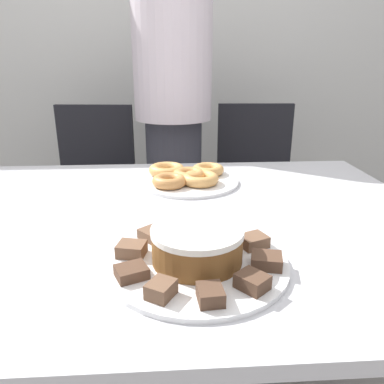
# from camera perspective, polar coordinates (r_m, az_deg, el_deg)

# --- Properties ---
(wall_back) EXTENTS (8.00, 0.05, 2.60)m
(wall_back) POSITION_cam_1_polar(r_m,az_deg,el_deg) (2.52, -4.64, 23.61)
(wall_back) COLOR silver
(wall_back) RESTS_ON ground_plane
(table) EXTENTS (1.46, 1.03, 0.73)m
(table) POSITION_cam_1_polar(r_m,az_deg,el_deg) (1.01, -4.90, -7.88)
(table) COLOR silver
(table) RESTS_ON ground_plane
(person_standing) EXTENTS (0.36, 0.36, 1.73)m
(person_standing) POSITION_cam_1_polar(r_m,az_deg,el_deg) (1.79, -2.88, 12.89)
(person_standing) COLOR #383842
(person_standing) RESTS_ON ground_plane
(office_chair_left) EXTENTS (0.48, 0.48, 0.90)m
(office_chair_left) POSITION_cam_1_polar(r_m,az_deg,el_deg) (1.98, -14.89, -1.42)
(office_chair_left) COLOR black
(office_chair_left) RESTS_ON ground_plane
(office_chair_right) EXTENTS (0.46, 0.46, 0.90)m
(office_chair_right) POSITION_cam_1_polar(r_m,az_deg,el_deg) (1.99, 9.75, -0.90)
(office_chair_right) COLOR black
(office_chair_right) RESTS_ON ground_plane
(plate_cake) EXTENTS (0.36, 0.36, 0.01)m
(plate_cake) POSITION_cam_1_polar(r_m,az_deg,el_deg) (0.75, 0.78, -10.71)
(plate_cake) COLOR white
(plate_cake) RESTS_ON table
(plate_donuts) EXTENTS (0.32, 0.32, 0.01)m
(plate_donuts) POSITION_cam_1_polar(r_m,az_deg,el_deg) (1.23, -0.47, 1.62)
(plate_donuts) COLOR white
(plate_donuts) RESTS_ON table
(frosted_cake) EXTENTS (0.18, 0.18, 0.07)m
(frosted_cake) POSITION_cam_1_polar(r_m,az_deg,el_deg) (0.73, 0.80, -8.01)
(frosted_cake) COLOR brown
(frosted_cake) RESTS_ON plate_cake
(lamington_0) EXTENTS (0.07, 0.08, 0.02)m
(lamington_0) POSITION_cam_1_polar(r_m,az_deg,el_deg) (0.85, 4.85, -5.73)
(lamington_0) COLOR #513828
(lamington_0) RESTS_ON plate_cake
(lamington_1) EXTENTS (0.05, 0.06, 0.03)m
(lamington_1) POSITION_cam_1_polar(r_m,az_deg,el_deg) (0.85, -0.66, -5.27)
(lamington_1) COLOR brown
(lamington_1) RESTS_ON plate_cake
(lamington_2) EXTENTS (0.08, 0.08, 0.02)m
(lamington_2) POSITION_cam_1_polar(r_m,az_deg,el_deg) (0.83, -5.81, -6.43)
(lamington_2) COLOR brown
(lamington_2) RESTS_ON plate_cake
(lamington_3) EXTENTS (0.06, 0.06, 0.03)m
(lamington_3) POSITION_cam_1_polar(r_m,az_deg,el_deg) (0.77, -9.19, -8.60)
(lamington_3) COLOR brown
(lamington_3) RESTS_ON plate_cake
(lamington_4) EXTENTS (0.07, 0.06, 0.02)m
(lamington_4) POSITION_cam_1_polar(r_m,az_deg,el_deg) (0.69, -9.19, -11.93)
(lamington_4) COLOR #513828
(lamington_4) RESTS_ON plate_cake
(lamington_5) EXTENTS (0.06, 0.06, 0.03)m
(lamington_5) POSITION_cam_1_polar(r_m,az_deg,el_deg) (0.64, -4.75, -14.56)
(lamington_5) COLOR brown
(lamington_5) RESTS_ON plate_cake
(lamington_6) EXTENTS (0.05, 0.05, 0.02)m
(lamington_6) POSITION_cam_1_polar(r_m,az_deg,el_deg) (0.63, 2.82, -15.34)
(lamington_6) COLOR #513828
(lamington_6) RESTS_ON plate_cake
(lamington_7) EXTENTS (0.07, 0.07, 0.03)m
(lamington_7) POSITION_cam_1_polar(r_m,az_deg,el_deg) (0.66, 9.19, -13.32)
(lamington_7) COLOR #513828
(lamington_7) RESTS_ON plate_cake
(lamington_8) EXTENTS (0.07, 0.06, 0.02)m
(lamington_8) POSITION_cam_1_polar(r_m,az_deg,el_deg) (0.73, 11.28, -10.21)
(lamington_8) COLOR #513828
(lamington_8) RESTS_ON plate_cake
(lamington_9) EXTENTS (0.07, 0.06, 0.02)m
(lamington_9) POSITION_cam_1_polar(r_m,az_deg,el_deg) (0.80, 9.33, -7.38)
(lamington_9) COLOR brown
(lamington_9) RESTS_ON plate_cake
(donut_0) EXTENTS (0.11, 0.11, 0.04)m
(donut_0) POSITION_cam_1_polar(r_m,az_deg,el_deg) (1.22, -0.47, 2.63)
(donut_0) COLOR #D18E4C
(donut_0) RESTS_ON plate_donuts
(donut_1) EXTENTS (0.12, 0.12, 0.03)m
(donut_1) POSITION_cam_1_polar(r_m,az_deg,el_deg) (1.18, 1.23, 2.04)
(donut_1) COLOR tan
(donut_1) RESTS_ON plate_donuts
(donut_2) EXTENTS (0.11, 0.11, 0.03)m
(donut_2) POSITION_cam_1_polar(r_m,az_deg,el_deg) (1.29, 2.47, 3.44)
(donut_2) COLOR tan
(donut_2) RESTS_ON plate_donuts
(donut_3) EXTENTS (0.12, 0.12, 0.03)m
(donut_3) POSITION_cam_1_polar(r_m,az_deg,el_deg) (1.28, -3.87, 3.40)
(donut_3) COLOR tan
(donut_3) RESTS_ON plate_donuts
(donut_4) EXTENTS (0.11, 0.11, 0.03)m
(donut_4) POSITION_cam_1_polar(r_m,az_deg,el_deg) (1.16, -3.48, 1.70)
(donut_4) COLOR #C68447
(donut_4) RESTS_ON plate_donuts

